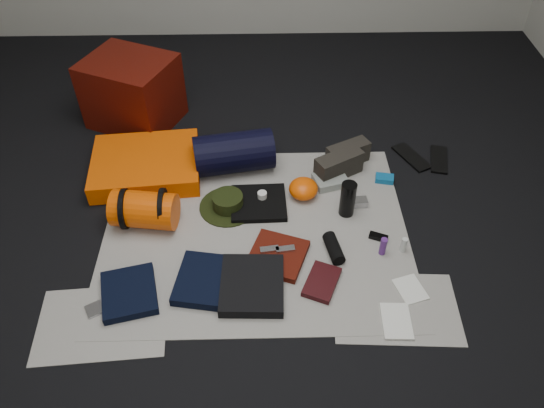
{
  "coord_description": "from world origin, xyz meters",
  "views": [
    {
      "loc": [
        0.04,
        -1.91,
        2.07
      ],
      "look_at": [
        0.09,
        0.1,
        0.1
      ],
      "focal_mm": 35.0,
      "sensor_mm": 36.0,
      "label": 1
    }
  ],
  "objects_px": {
    "stuff_sack": "(144,210)",
    "compact_camera": "(358,202)",
    "water_bottle": "(348,199)",
    "navy_duffel": "(234,153)",
    "red_cabinet": "(132,92)",
    "sleeping_pad": "(146,165)",
    "paperback_book": "(322,282)"
  },
  "relations": [
    {
      "from": "stuff_sack",
      "to": "water_bottle",
      "type": "bearing_deg",
      "value": 2.78
    },
    {
      "from": "stuff_sack",
      "to": "compact_camera",
      "type": "relative_size",
      "value": 3.38
    },
    {
      "from": "red_cabinet",
      "to": "compact_camera",
      "type": "bearing_deg",
      "value": -7.74
    },
    {
      "from": "paperback_book",
      "to": "sleeping_pad",
      "type": "bearing_deg",
      "value": 161.94
    },
    {
      "from": "compact_camera",
      "to": "paperback_book",
      "type": "height_order",
      "value": "compact_camera"
    },
    {
      "from": "red_cabinet",
      "to": "paperback_book",
      "type": "relative_size",
      "value": 2.44
    },
    {
      "from": "red_cabinet",
      "to": "navy_duffel",
      "type": "xyz_separation_m",
      "value": [
        0.66,
        -0.52,
        -0.09
      ]
    },
    {
      "from": "sleeping_pad",
      "to": "navy_duffel",
      "type": "bearing_deg",
      "value": 2.56
    },
    {
      "from": "navy_duffel",
      "to": "red_cabinet",
      "type": "bearing_deg",
      "value": 131.66
    },
    {
      "from": "sleeping_pad",
      "to": "navy_duffel",
      "type": "relative_size",
      "value": 1.34
    },
    {
      "from": "navy_duffel",
      "to": "compact_camera",
      "type": "relative_size",
      "value": 4.61
    },
    {
      "from": "stuff_sack",
      "to": "sleeping_pad",
      "type": "bearing_deg",
      "value": 98.22
    },
    {
      "from": "stuff_sack",
      "to": "compact_camera",
      "type": "distance_m",
      "value": 1.16
    },
    {
      "from": "navy_duffel",
      "to": "water_bottle",
      "type": "height_order",
      "value": "navy_duffel"
    },
    {
      "from": "red_cabinet",
      "to": "stuff_sack",
      "type": "height_order",
      "value": "red_cabinet"
    },
    {
      "from": "stuff_sack",
      "to": "compact_camera",
      "type": "xyz_separation_m",
      "value": [
        1.15,
        0.11,
        -0.08
      ]
    },
    {
      "from": "stuff_sack",
      "to": "navy_duffel",
      "type": "relative_size",
      "value": 0.73
    },
    {
      "from": "red_cabinet",
      "to": "water_bottle",
      "type": "bearing_deg",
      "value": -11.02
    },
    {
      "from": "paperback_book",
      "to": "red_cabinet",
      "type": "bearing_deg",
      "value": 151.72
    },
    {
      "from": "red_cabinet",
      "to": "compact_camera",
      "type": "xyz_separation_m",
      "value": [
        1.35,
        -0.85,
        -0.19
      ]
    },
    {
      "from": "stuff_sack",
      "to": "paperback_book",
      "type": "xyz_separation_m",
      "value": [
        0.9,
        -0.43,
        -0.08
      ]
    },
    {
      "from": "water_bottle",
      "to": "compact_camera",
      "type": "height_order",
      "value": "water_bottle"
    },
    {
      "from": "stuff_sack",
      "to": "red_cabinet",
      "type": "bearing_deg",
      "value": 101.89
    },
    {
      "from": "red_cabinet",
      "to": "sleeping_pad",
      "type": "bearing_deg",
      "value": -50.94
    },
    {
      "from": "water_bottle",
      "to": "stuff_sack",
      "type": "bearing_deg",
      "value": -177.22
    },
    {
      "from": "navy_duffel",
      "to": "water_bottle",
      "type": "relative_size",
      "value": 2.21
    },
    {
      "from": "stuff_sack",
      "to": "water_bottle",
      "type": "height_order",
      "value": "water_bottle"
    },
    {
      "from": "water_bottle",
      "to": "compact_camera",
      "type": "distance_m",
      "value": 0.13
    },
    {
      "from": "stuff_sack",
      "to": "compact_camera",
      "type": "height_order",
      "value": "stuff_sack"
    },
    {
      "from": "sleeping_pad",
      "to": "navy_duffel",
      "type": "height_order",
      "value": "navy_duffel"
    },
    {
      "from": "stuff_sack",
      "to": "navy_duffel",
      "type": "distance_m",
      "value": 0.64
    },
    {
      "from": "water_bottle",
      "to": "paperback_book",
      "type": "height_order",
      "value": "water_bottle"
    }
  ]
}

